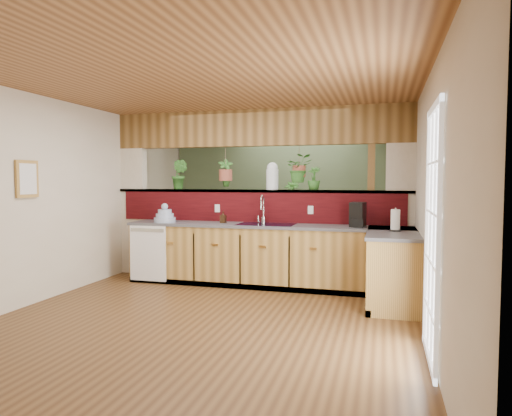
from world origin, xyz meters
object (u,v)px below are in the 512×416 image
(faucet, at_px, (263,208))
(coffee_maker, at_px, (358,215))
(dish_stack, at_px, (165,216))
(glass_jar, at_px, (272,176))
(shelving_console, at_px, (272,233))
(soap_dispenser, at_px, (223,217))
(paper_towel, at_px, (395,221))

(faucet, xyz_separation_m, coffee_maker, (1.39, -0.16, -0.07))
(dish_stack, xyz_separation_m, glass_jar, (1.56, 0.47, 0.61))
(faucet, height_order, dish_stack, faucet)
(coffee_maker, distance_m, shelving_console, 2.92)
(faucet, relative_size, soap_dispenser, 2.40)
(coffee_maker, bearing_deg, paper_towel, -32.33)
(faucet, relative_size, glass_jar, 1.02)
(paper_towel, height_order, glass_jar, glass_jar)
(paper_towel, relative_size, glass_jar, 0.70)
(faucet, distance_m, shelving_console, 2.23)
(soap_dispenser, bearing_deg, glass_jar, 28.06)
(soap_dispenser, xyz_separation_m, glass_jar, (0.66, 0.35, 0.61))
(paper_towel, bearing_deg, faucet, 162.67)
(dish_stack, height_order, soap_dispenser, dish_stack)
(coffee_maker, bearing_deg, shelving_console, 136.07)
(dish_stack, xyz_separation_m, paper_towel, (3.33, -0.33, 0.04))
(coffee_maker, relative_size, shelving_console, 0.23)
(coffee_maker, bearing_deg, dish_stack, -169.58)
(soap_dispenser, bearing_deg, coffee_maker, -0.77)
(dish_stack, bearing_deg, soap_dispenser, 7.33)
(faucet, height_order, paper_towel, faucet)
(soap_dispenser, height_order, paper_towel, paper_towel)
(coffee_maker, relative_size, glass_jar, 0.81)
(paper_towel, height_order, shelving_console, paper_towel)
(coffee_maker, distance_m, paper_towel, 0.64)
(soap_dispenser, relative_size, shelving_console, 0.12)
(soap_dispenser, bearing_deg, shelving_console, 84.76)
(glass_jar, bearing_deg, coffee_maker, -16.40)
(faucet, xyz_separation_m, soap_dispenser, (-0.57, -0.14, -0.14))
(faucet, relative_size, dish_stack, 1.28)
(soap_dispenser, relative_size, glass_jar, 0.42)
(glass_jar, bearing_deg, shelving_console, 103.50)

